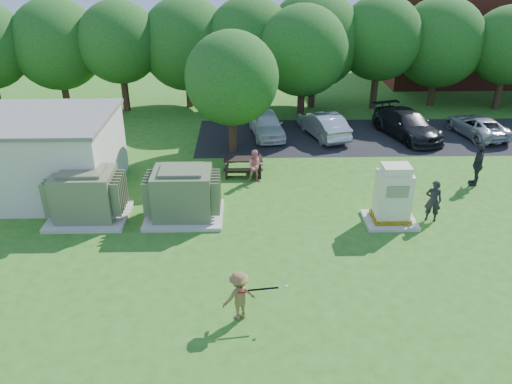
{
  "coord_description": "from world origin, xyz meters",
  "views": [
    {
      "loc": [
        -0.4,
        -12.7,
        9.55
      ],
      "look_at": [
        0.0,
        4.0,
        1.3
      ],
      "focal_mm": 35.0,
      "sensor_mm": 36.0,
      "label": 1
    }
  ],
  "objects_px": {
    "transformer_left": "(86,196)",
    "car_dark": "(407,124)",
    "batter": "(239,296)",
    "person_walking_right": "(478,165)",
    "car_silver_b": "(477,126)",
    "person_at_picnic": "(256,166)",
    "car_silver_a": "(323,125)",
    "person_by_generator": "(433,201)",
    "generator_cabinet": "(393,198)",
    "car_white": "(267,124)",
    "picnic_table": "(243,164)",
    "transformer_right": "(183,195)"
  },
  "relations": [
    {
      "from": "transformer_right",
      "to": "car_white",
      "type": "bearing_deg",
      "value": 68.65
    },
    {
      "from": "person_at_picnic",
      "to": "car_silver_a",
      "type": "bearing_deg",
      "value": 53.25
    },
    {
      "from": "car_dark",
      "to": "car_silver_a",
      "type": "bearing_deg",
      "value": 160.55
    },
    {
      "from": "generator_cabinet",
      "to": "batter",
      "type": "distance_m",
      "value": 7.88
    },
    {
      "from": "transformer_left",
      "to": "batter",
      "type": "relative_size",
      "value": 1.96
    },
    {
      "from": "car_silver_a",
      "to": "car_dark",
      "type": "xyz_separation_m",
      "value": [
        4.62,
        -0.15,
        0.03
      ]
    },
    {
      "from": "transformer_right",
      "to": "car_white",
      "type": "height_order",
      "value": "transformer_right"
    },
    {
      "from": "transformer_right",
      "to": "person_at_picnic",
      "type": "distance_m",
      "value": 4.28
    },
    {
      "from": "transformer_left",
      "to": "person_walking_right",
      "type": "distance_m",
      "value": 16.52
    },
    {
      "from": "person_by_generator",
      "to": "person_walking_right",
      "type": "bearing_deg",
      "value": -117.07
    },
    {
      "from": "transformer_right",
      "to": "picnic_table",
      "type": "xyz_separation_m",
      "value": [
        2.32,
        4.1,
        -0.49
      ]
    },
    {
      "from": "car_silver_a",
      "to": "transformer_right",
      "type": "bearing_deg",
      "value": 36.37
    },
    {
      "from": "picnic_table",
      "to": "car_dark",
      "type": "xyz_separation_m",
      "value": [
        9.06,
        4.84,
        0.24
      ]
    },
    {
      "from": "transformer_left",
      "to": "car_silver_b",
      "type": "distance_m",
      "value": 21.06
    },
    {
      "from": "generator_cabinet",
      "to": "person_at_picnic",
      "type": "xyz_separation_m",
      "value": [
        -5.08,
        3.76,
        -0.28
      ]
    },
    {
      "from": "transformer_left",
      "to": "generator_cabinet",
      "type": "xyz_separation_m",
      "value": [
        11.65,
        -0.59,
        0.07
      ]
    },
    {
      "from": "batter",
      "to": "car_silver_a",
      "type": "distance_m",
      "value": 15.73
    },
    {
      "from": "transformer_right",
      "to": "generator_cabinet",
      "type": "xyz_separation_m",
      "value": [
        7.95,
        -0.59,
        0.07
      ]
    },
    {
      "from": "transformer_right",
      "to": "person_walking_right",
      "type": "xyz_separation_m",
      "value": [
        12.6,
        2.68,
        -0.02
      ]
    },
    {
      "from": "transformer_right",
      "to": "person_at_picnic",
      "type": "xyz_separation_m",
      "value": [
        2.87,
        3.17,
        -0.21
      ]
    },
    {
      "from": "person_walking_right",
      "to": "transformer_left",
      "type": "bearing_deg",
      "value": -63.34
    },
    {
      "from": "person_by_generator",
      "to": "car_silver_b",
      "type": "distance_m",
      "value": 11.12
    },
    {
      "from": "car_dark",
      "to": "car_silver_b",
      "type": "relative_size",
      "value": 1.2
    },
    {
      "from": "batter",
      "to": "person_walking_right",
      "type": "xyz_separation_m",
      "value": [
        10.4,
        8.65,
        0.18
      ]
    },
    {
      "from": "person_at_picnic",
      "to": "person_walking_right",
      "type": "bearing_deg",
      "value": -6.33
    },
    {
      "from": "batter",
      "to": "car_silver_b",
      "type": "relative_size",
      "value": 0.37
    },
    {
      "from": "batter",
      "to": "car_silver_b",
      "type": "distance_m",
      "value": 19.93
    },
    {
      "from": "car_silver_a",
      "to": "picnic_table",
      "type": "bearing_deg",
      "value": 31.34
    },
    {
      "from": "generator_cabinet",
      "to": "batter",
      "type": "bearing_deg",
      "value": -136.91
    },
    {
      "from": "generator_cabinet",
      "to": "car_dark",
      "type": "relative_size",
      "value": 0.48
    },
    {
      "from": "person_walking_right",
      "to": "car_white",
      "type": "relative_size",
      "value": 0.47
    },
    {
      "from": "generator_cabinet",
      "to": "car_white",
      "type": "distance_m",
      "value": 10.78
    },
    {
      "from": "transformer_right",
      "to": "car_dark",
      "type": "xyz_separation_m",
      "value": [
        11.38,
        8.94,
        -0.25
      ]
    },
    {
      "from": "generator_cabinet",
      "to": "car_white",
      "type": "relative_size",
      "value": 0.59
    },
    {
      "from": "person_walking_right",
      "to": "person_by_generator",
      "type": "bearing_deg",
      "value": -26.56
    },
    {
      "from": "picnic_table",
      "to": "car_dark",
      "type": "bearing_deg",
      "value": 28.09
    },
    {
      "from": "batter",
      "to": "car_dark",
      "type": "height_order",
      "value": "batter"
    },
    {
      "from": "transformer_right",
      "to": "generator_cabinet",
      "type": "distance_m",
      "value": 7.97
    },
    {
      "from": "picnic_table",
      "to": "person_at_picnic",
      "type": "relative_size",
      "value": 1.17
    },
    {
      "from": "car_white",
      "to": "batter",
      "type": "bearing_deg",
      "value": -103.07
    },
    {
      "from": "person_by_generator",
      "to": "car_white",
      "type": "distance_m",
      "value": 11.42
    },
    {
      "from": "picnic_table",
      "to": "car_silver_a",
      "type": "height_order",
      "value": "car_silver_a"
    },
    {
      "from": "transformer_left",
      "to": "person_by_generator",
      "type": "xyz_separation_m",
      "value": [
        13.26,
        -0.48,
        -0.13
      ]
    },
    {
      "from": "generator_cabinet",
      "to": "batter",
      "type": "height_order",
      "value": "generator_cabinet"
    },
    {
      "from": "picnic_table",
      "to": "car_dark",
      "type": "distance_m",
      "value": 10.27
    },
    {
      "from": "person_by_generator",
      "to": "generator_cabinet",
      "type": "bearing_deg",
      "value": 20.67
    },
    {
      "from": "batter",
      "to": "person_walking_right",
      "type": "distance_m",
      "value": 13.53
    },
    {
      "from": "transformer_left",
      "to": "car_dark",
      "type": "relative_size",
      "value": 0.6
    },
    {
      "from": "car_white",
      "to": "car_silver_a",
      "type": "distance_m",
      "value": 3.14
    },
    {
      "from": "picnic_table",
      "to": "person_walking_right",
      "type": "height_order",
      "value": "person_walking_right"
    }
  ]
}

